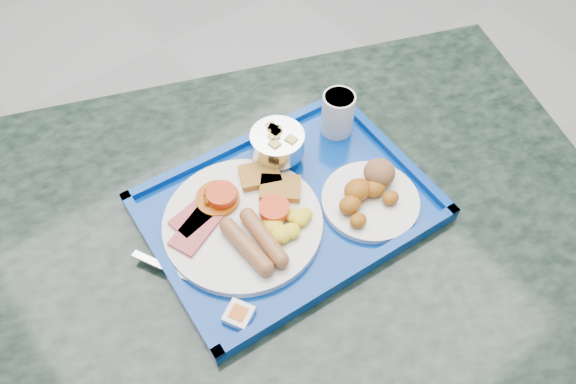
{
  "coord_description": "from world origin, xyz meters",
  "views": [
    {
      "loc": [
        -0.76,
        -1.16,
        1.54
      ],
      "look_at": [
        -0.42,
        -0.73,
        0.8
      ],
      "focal_mm": 35.0,
      "sensor_mm": 36.0,
      "label": 1
    }
  ],
  "objects_px": {
    "bread_plate": "(370,194)",
    "fruit_bowl": "(277,143)",
    "main_plate": "(247,220)",
    "juice_cup": "(338,112)",
    "table": "(275,277)",
    "tray": "(288,208)"
  },
  "relations": [
    {
      "from": "bread_plate",
      "to": "fruit_bowl",
      "type": "relative_size",
      "value": 1.75
    },
    {
      "from": "table",
      "to": "juice_cup",
      "type": "distance_m",
      "value": 0.34
    },
    {
      "from": "main_plate",
      "to": "juice_cup",
      "type": "relative_size",
      "value": 3.14
    },
    {
      "from": "fruit_bowl",
      "to": "table",
      "type": "bearing_deg",
      "value": -130.83
    },
    {
      "from": "main_plate",
      "to": "fruit_bowl",
      "type": "xyz_separation_m",
      "value": [
        0.13,
        0.08,
        0.03
      ]
    },
    {
      "from": "bread_plate",
      "to": "main_plate",
      "type": "bearing_deg",
      "value": 155.56
    },
    {
      "from": "tray",
      "to": "bread_plate",
      "type": "bearing_deg",
      "value": -32.78
    },
    {
      "from": "table",
      "to": "tray",
      "type": "relative_size",
      "value": 2.81
    },
    {
      "from": "table",
      "to": "tray",
      "type": "xyz_separation_m",
      "value": [
        0.04,
        0.01,
        0.2
      ]
    },
    {
      "from": "table",
      "to": "fruit_bowl",
      "type": "distance_m",
      "value": 0.28
    },
    {
      "from": "bread_plate",
      "to": "juice_cup",
      "type": "height_order",
      "value": "juice_cup"
    },
    {
      "from": "bread_plate",
      "to": "juice_cup",
      "type": "bearing_deg",
      "value": 67.96
    },
    {
      "from": "table",
      "to": "main_plate",
      "type": "height_order",
      "value": "main_plate"
    },
    {
      "from": "table",
      "to": "bread_plate",
      "type": "distance_m",
      "value": 0.28
    },
    {
      "from": "tray",
      "to": "juice_cup",
      "type": "relative_size",
      "value": 5.9
    },
    {
      "from": "tray",
      "to": "fruit_bowl",
      "type": "bearing_deg",
      "value": 61.89
    },
    {
      "from": "tray",
      "to": "fruit_bowl",
      "type": "relative_size",
      "value": 5.19
    },
    {
      "from": "bread_plate",
      "to": "fruit_bowl",
      "type": "height_order",
      "value": "fruit_bowl"
    },
    {
      "from": "main_plate",
      "to": "juice_cup",
      "type": "height_order",
      "value": "juice_cup"
    },
    {
      "from": "table",
      "to": "bread_plate",
      "type": "bearing_deg",
      "value": -24.39
    },
    {
      "from": "table",
      "to": "juice_cup",
      "type": "height_order",
      "value": "juice_cup"
    },
    {
      "from": "tray",
      "to": "main_plate",
      "type": "height_order",
      "value": "main_plate"
    }
  ]
}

